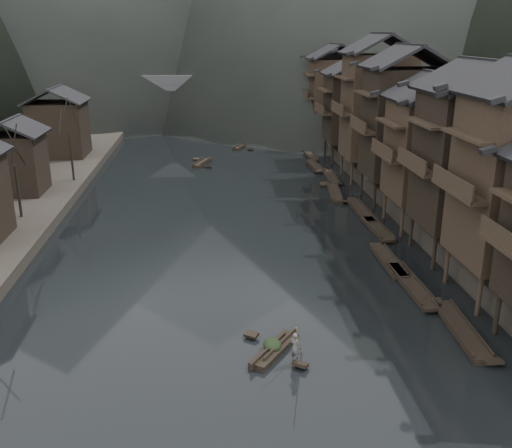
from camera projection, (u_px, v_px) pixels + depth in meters
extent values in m
plane|color=black|center=(238.00, 299.00, 36.39)|extent=(300.00, 300.00, 0.00)
cube|color=#2D2823|center=(480.00, 151.00, 76.72)|extent=(40.00, 200.00, 1.80)
cylinder|color=black|center=(497.00, 313.00, 31.86)|extent=(0.30, 0.30, 2.90)
cylinder|color=#31241B|center=(479.00, 296.00, 33.94)|extent=(0.30, 0.30, 2.90)
cylinder|color=#31241B|center=(447.00, 265.00, 38.46)|extent=(0.30, 0.30, 2.90)
cylinder|color=#31241B|center=(486.00, 263.00, 38.69)|extent=(0.30, 0.30, 2.90)
cube|color=#31241B|center=(459.00, 191.00, 34.25)|extent=(1.20, 5.70, 0.25)
cylinder|color=black|center=(434.00, 253.00, 40.54)|extent=(0.30, 0.30, 2.90)
cylinder|color=black|center=(411.00, 230.00, 45.07)|extent=(0.30, 0.30, 2.90)
cylinder|color=black|center=(472.00, 251.00, 40.77)|extent=(0.30, 0.30, 2.90)
cylinder|color=black|center=(445.00, 229.00, 45.29)|extent=(0.30, 0.30, 2.90)
cube|color=black|center=(472.00, 160.00, 41.08)|extent=(7.00, 6.00, 9.68)
cube|color=#31241B|center=(417.00, 168.00, 40.91)|extent=(1.20, 5.70, 0.25)
cylinder|color=#31241B|center=(402.00, 222.00, 47.14)|extent=(0.30, 0.30, 2.90)
cylinder|color=#31241B|center=(385.00, 205.00, 51.67)|extent=(0.30, 0.30, 2.90)
cylinder|color=#31241B|center=(434.00, 221.00, 47.37)|extent=(0.30, 0.30, 2.90)
cylinder|color=#31241B|center=(414.00, 204.00, 51.90)|extent=(0.30, 0.30, 2.90)
cube|color=#31241B|center=(434.00, 150.00, 47.91)|extent=(7.00, 6.00, 8.31)
cube|color=#31241B|center=(387.00, 156.00, 47.71)|extent=(1.20, 5.70, 0.25)
cylinder|color=black|center=(375.00, 195.00, 54.69)|extent=(0.30, 0.30, 2.90)
cylinder|color=black|center=(362.00, 183.00, 59.22)|extent=(0.30, 0.30, 2.90)
cylinder|color=black|center=(403.00, 195.00, 54.92)|extent=(0.30, 0.30, 2.90)
cylinder|color=black|center=(387.00, 182.00, 59.44)|extent=(0.30, 0.30, 2.90)
cube|color=black|center=(403.00, 123.00, 55.13)|extent=(7.00, 6.00, 10.34)
cube|color=#31241B|center=(363.00, 129.00, 54.97)|extent=(1.20, 5.70, 0.25)
cylinder|color=#31241B|center=(352.00, 173.00, 63.18)|extent=(0.30, 0.30, 2.90)
cylinder|color=#31241B|center=(342.00, 164.00, 67.71)|extent=(0.30, 0.30, 2.90)
cylinder|color=#31241B|center=(376.00, 173.00, 63.41)|extent=(0.30, 0.30, 2.90)
cylinder|color=#31241B|center=(364.00, 163.00, 67.93)|extent=(0.30, 0.30, 2.90)
cube|color=#31241B|center=(377.00, 107.00, 63.47)|extent=(7.00, 6.00, 11.28)
cube|color=#31241B|center=(342.00, 112.00, 63.32)|extent=(1.20, 5.70, 0.25)
cylinder|color=black|center=(332.00, 155.00, 72.61)|extent=(0.30, 0.30, 2.90)
cylinder|color=black|center=(325.00, 147.00, 77.14)|extent=(0.30, 0.30, 2.90)
cylinder|color=black|center=(354.00, 154.00, 72.84)|extent=(0.30, 0.30, 2.90)
cylinder|color=black|center=(345.00, 147.00, 77.37)|extent=(0.30, 0.30, 2.90)
cube|color=black|center=(354.00, 108.00, 73.37)|extent=(7.00, 6.00, 8.40)
cube|color=#31241B|center=(323.00, 112.00, 73.17)|extent=(1.20, 5.70, 0.25)
cylinder|color=#31241B|center=(315.00, 138.00, 83.93)|extent=(0.30, 0.30, 2.90)
cylinder|color=#31241B|center=(309.00, 133.00, 88.46)|extent=(0.30, 0.30, 2.90)
cylinder|color=#31241B|center=(333.00, 138.00, 84.16)|extent=(0.30, 0.30, 2.90)
cylinder|color=#31241B|center=(327.00, 132.00, 88.69)|extent=(0.30, 0.30, 2.90)
cube|color=#31241B|center=(334.00, 93.00, 84.47)|extent=(7.00, 6.00, 9.76)
cube|color=#31241B|center=(307.00, 97.00, 84.30)|extent=(1.20, 5.70, 0.25)
cube|color=black|center=(16.00, 161.00, 56.03)|extent=(5.00, 5.00, 5.80)
cube|color=black|center=(59.00, 127.00, 72.85)|extent=(6.50, 6.50, 6.80)
cylinder|color=black|center=(29.00, 188.00, 48.80)|extent=(0.24, 0.24, 4.57)
cylinder|color=black|center=(64.00, 155.00, 60.71)|extent=(0.24, 0.24, 5.14)
cube|color=black|center=(460.00, 330.00, 32.40)|extent=(1.52, 7.00, 0.30)
cube|color=black|center=(461.00, 327.00, 32.34)|extent=(1.57, 6.86, 0.10)
cube|color=black|center=(435.00, 301.00, 35.47)|extent=(0.99, 0.91, 0.35)
cube|color=black|center=(492.00, 359.00, 29.23)|extent=(0.99, 0.91, 0.35)
cube|color=black|center=(411.00, 285.00, 38.09)|extent=(1.20, 7.37, 0.30)
cube|color=black|center=(411.00, 283.00, 38.03)|extent=(1.26, 7.23, 0.10)
cube|color=black|center=(395.00, 263.00, 41.38)|extent=(0.95, 0.91, 0.36)
cube|color=black|center=(430.00, 307.00, 34.71)|extent=(0.95, 0.91, 0.36)
cube|color=black|center=(388.00, 262.00, 41.97)|extent=(1.16, 6.25, 0.30)
cube|color=black|center=(388.00, 259.00, 41.91)|extent=(1.22, 6.13, 0.10)
cube|color=black|center=(376.00, 245.00, 44.75)|extent=(0.94, 0.78, 0.33)
cube|color=black|center=(402.00, 276.00, 39.10)|extent=(0.94, 0.78, 0.33)
cube|color=black|center=(377.00, 229.00, 48.86)|extent=(1.35, 6.41, 0.30)
cube|color=black|center=(377.00, 227.00, 48.80)|extent=(1.40, 6.28, 0.10)
cube|color=black|center=(369.00, 217.00, 51.70)|extent=(0.97, 0.82, 0.33)
cube|color=black|center=(386.00, 240.00, 45.92)|extent=(0.97, 0.82, 0.33)
cube|color=black|center=(361.00, 211.00, 53.73)|extent=(1.10, 7.17, 0.30)
cube|color=black|center=(361.00, 209.00, 53.67)|extent=(1.16, 7.03, 0.10)
cube|color=black|center=(352.00, 199.00, 56.93)|extent=(0.94, 0.88, 0.36)
cube|color=black|center=(371.00, 221.00, 50.43)|extent=(0.94, 0.88, 0.36)
cube|color=black|center=(334.00, 193.00, 59.79)|extent=(1.95, 7.15, 0.30)
cube|color=black|center=(334.00, 191.00, 59.74)|extent=(1.99, 7.02, 0.10)
cube|color=black|center=(324.00, 184.00, 62.89)|extent=(1.03, 0.97, 0.35)
cube|color=black|center=(346.00, 200.00, 56.61)|extent=(1.03, 0.97, 0.35)
cube|color=black|center=(330.00, 177.00, 66.07)|extent=(1.41, 6.55, 0.30)
cube|color=black|center=(331.00, 176.00, 66.01)|extent=(1.45, 6.42, 0.10)
cube|color=black|center=(324.00, 170.00, 68.95)|extent=(0.97, 0.84, 0.34)
cube|color=black|center=(338.00, 183.00, 63.10)|extent=(0.97, 0.84, 0.34)
cube|color=black|center=(315.00, 167.00, 71.23)|extent=(1.36, 6.27, 0.30)
cube|color=black|center=(315.00, 165.00, 71.18)|extent=(1.41, 6.15, 0.10)
cube|color=black|center=(312.00, 161.00, 74.02)|extent=(0.97, 0.81, 0.33)
cube|color=black|center=(319.00, 171.00, 68.36)|extent=(0.97, 0.81, 0.33)
cube|color=black|center=(310.00, 155.00, 77.84)|extent=(1.11, 7.41, 0.30)
cube|color=black|center=(310.00, 154.00, 77.79)|extent=(1.17, 7.26, 0.10)
cube|color=black|center=(306.00, 149.00, 81.15)|extent=(0.94, 0.91, 0.36)
cube|color=black|center=(315.00, 160.00, 74.44)|extent=(0.94, 0.91, 0.36)
cube|color=black|center=(302.00, 148.00, 82.96)|extent=(1.36, 6.44, 0.30)
cube|color=black|center=(302.00, 146.00, 82.90)|extent=(1.41, 6.32, 0.10)
cube|color=black|center=(299.00, 143.00, 85.82)|extent=(0.97, 0.83, 0.34)
cube|color=black|center=(304.00, 151.00, 80.01)|extent=(0.97, 0.83, 0.34)
cube|color=black|center=(300.00, 141.00, 88.23)|extent=(1.30, 7.31, 0.30)
cube|color=black|center=(300.00, 139.00, 88.17)|extent=(1.35, 7.16, 0.10)
cube|color=black|center=(296.00, 136.00, 91.47)|extent=(0.96, 0.92, 0.36)
cube|color=black|center=(304.00, 144.00, 84.90)|extent=(0.96, 0.92, 0.36)
cube|color=black|center=(293.00, 134.00, 94.09)|extent=(1.89, 5.92, 0.30)
cube|color=black|center=(293.00, 133.00, 94.03)|extent=(1.93, 5.81, 0.10)
cube|color=black|center=(288.00, 130.00, 96.62)|extent=(1.03, 0.84, 0.32)
cube|color=black|center=(298.00, 136.00, 91.47)|extent=(1.03, 0.84, 0.32)
cube|color=black|center=(202.00, 163.00, 73.37)|extent=(2.52, 4.66, 0.30)
cube|color=black|center=(202.00, 161.00, 73.31)|extent=(2.54, 4.59, 0.10)
cube|color=black|center=(196.00, 159.00, 75.22)|extent=(1.00, 0.83, 0.29)
cube|color=black|center=(208.00, 165.00, 71.43)|extent=(1.00, 0.83, 0.29)
cube|color=black|center=(242.00, 146.00, 84.07)|extent=(3.11, 5.13, 0.30)
cube|color=black|center=(242.00, 145.00, 84.01)|extent=(3.11, 5.06, 0.10)
cube|color=black|center=(234.00, 142.00, 86.07)|extent=(1.04, 0.95, 0.31)
cube|color=black|center=(250.00, 148.00, 81.98)|extent=(1.04, 0.95, 0.31)
cube|color=#4C4C4F|center=(215.00, 84.00, 102.00)|extent=(40.00, 6.00, 1.60)
cube|color=#4C4C4F|center=(215.00, 78.00, 99.04)|extent=(40.00, 0.50, 1.00)
cube|color=#4C4C4F|center=(214.00, 76.00, 104.13)|extent=(40.00, 0.50, 1.00)
cube|color=#4C4C4F|center=(137.00, 108.00, 102.14)|extent=(3.20, 6.00, 6.40)
cube|color=#4C4C4F|center=(190.00, 107.00, 102.92)|extent=(3.20, 6.00, 6.40)
cube|color=#4C4C4F|center=(240.00, 107.00, 103.66)|extent=(3.20, 6.00, 6.40)
cube|color=#4C4C4F|center=(292.00, 106.00, 104.44)|extent=(3.20, 6.00, 6.40)
cube|color=black|center=(275.00, 350.00, 30.35)|extent=(3.07, 3.85, 0.30)
cube|color=black|center=(275.00, 347.00, 30.29)|extent=(3.06, 3.81, 0.10)
cube|color=black|center=(251.00, 333.00, 31.73)|extent=(0.91, 0.86, 0.28)
cube|color=black|center=(300.00, 363.00, 28.88)|extent=(0.91, 0.86, 0.28)
ellipsoid|color=black|center=(272.00, 339.00, 30.31)|extent=(0.98, 1.28, 0.59)
imported|color=#5C5C5E|center=(295.00, 343.00, 28.87)|extent=(0.71, 0.67, 1.64)
cylinder|color=#8C7A51|center=(300.00, 300.00, 28.12)|extent=(0.86, 2.70, 3.17)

